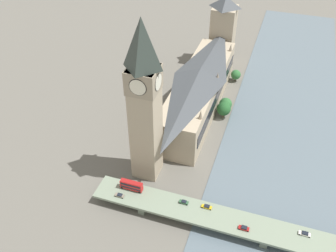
{
  "coord_description": "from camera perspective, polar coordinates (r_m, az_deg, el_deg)",
  "views": [
    {
      "loc": [
        -27.66,
        173.47,
        134.36
      ],
      "look_at": [
        18.13,
        37.89,
        19.9
      ],
      "focal_mm": 40.0,
      "sensor_mm": 36.0,
      "label": 1
    }
  ],
  "objects": [
    {
      "name": "tree_embankment_mid",
      "position": [
        256.75,
        10.29,
        7.7
      ],
      "size": [
        6.51,
        6.51,
        8.13
      ],
      "color": "brown",
      "rests_on": "ground_plane"
    },
    {
      "name": "car_southbound_lead",
      "position": [
        171.16,
        -7.39,
        -10.43
      ],
      "size": [
        4.27,
        1.9,
        1.24
      ],
      "color": "slate",
      "rests_on": "road_bridge"
    },
    {
      "name": "river_water",
      "position": [
        219.48,
        16.83,
        -1.0
      ],
      "size": [
        60.27,
        360.0,
        0.3
      ],
      "primitive_type": "cube",
      "color": "slate",
      "rests_on": "ground_plane"
    },
    {
      "name": "car_northbound_lead",
      "position": [
        166.74,
        20.11,
        -15.15
      ],
      "size": [
        4.74,
        1.92,
        1.3
      ],
      "color": "silver",
      "rests_on": "road_bridge"
    },
    {
      "name": "parliament_hall",
      "position": [
        221.79,
        4.81,
        5.6
      ],
      "size": [
        22.65,
        99.28,
        27.93
      ],
      "color": "tan",
      "rests_on": "ground_plane"
    },
    {
      "name": "car_northbound_mid",
      "position": [
        167.32,
        2.43,
        -11.51
      ],
      "size": [
        4.04,
        1.75,
        1.39
      ],
      "color": "#2D5638",
      "rests_on": "road_bridge"
    },
    {
      "name": "car_southbound_tail",
      "position": [
        161.86,
        11.5,
        -14.99
      ],
      "size": [
        4.44,
        1.93,
        1.43
      ],
      "color": "maroon",
      "rests_on": "road_bridge"
    },
    {
      "name": "ground_plane",
      "position": [
        221.15,
        7.61,
        0.84
      ],
      "size": [
        600.0,
        600.0,
        0.0
      ],
      "primitive_type": "plane",
      "color": "#605E56"
    },
    {
      "name": "victoria_tower",
      "position": [
        270.21,
        8.38,
        14.15
      ],
      "size": [
        15.97,
        15.97,
        52.04
      ],
      "color": "tan",
      "rests_on": "ground_plane"
    },
    {
      "name": "tree_embankment_far",
      "position": [
        220.3,
        8.5,
        2.61
      ],
      "size": [
        8.15,
        8.15,
        10.33
      ],
      "color": "brown",
      "rests_on": "ground_plane"
    },
    {
      "name": "car_southbound_mid",
      "position": [
        166.44,
        5.92,
        -12.13
      ],
      "size": [
        4.56,
        1.79,
        1.38
      ],
      "color": "gold",
      "rests_on": "road_bridge"
    },
    {
      "name": "road_bridge",
      "position": [
        165.02,
        14.7,
        -15.25
      ],
      "size": [
        152.55,
        13.2,
        5.26
      ],
      "color": "#5D6A59",
      "rests_on": "ground_plane"
    },
    {
      "name": "clock_tower",
      "position": [
        161.18,
        -3.59,
        3.76
      ],
      "size": [
        13.26,
        13.26,
        80.34
      ],
      "color": "tan",
      "rests_on": "ground_plane"
    },
    {
      "name": "tree_embankment_near",
      "position": [
        225.22,
        8.76,
        3.32
      ],
      "size": [
        7.61,
        7.61,
        9.56
      ],
      "color": "brown",
      "rests_on": "ground_plane"
    },
    {
      "name": "double_decker_bus_rear",
      "position": [
        171.94,
        -5.6,
        -8.97
      ],
      "size": [
        10.57,
        2.56,
        4.68
      ],
      "color": "red",
      "rests_on": "road_bridge"
    }
  ]
}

